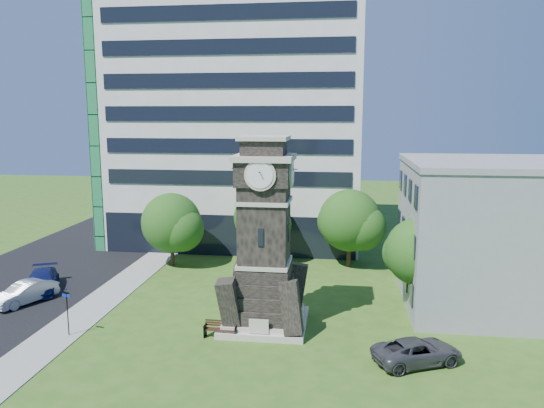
# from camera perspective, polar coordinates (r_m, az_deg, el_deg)

# --- Properties ---
(ground) EXTENTS (160.00, 160.00, 0.00)m
(ground) POSITION_cam_1_polar(r_m,az_deg,el_deg) (34.13, -6.44, -13.81)
(ground) COLOR #315819
(ground) RESTS_ON ground
(sidewalk) EXTENTS (3.00, 70.00, 0.06)m
(sidewalk) POSITION_cam_1_polar(r_m,az_deg,el_deg) (41.60, -17.73, -9.80)
(sidewalk) COLOR gray
(sidewalk) RESTS_ON ground
(clock_tower) EXTENTS (5.40, 5.40, 12.22)m
(clock_tower) POSITION_cam_1_polar(r_m,az_deg,el_deg) (33.73, -0.82, -4.55)
(clock_tower) COLOR beige
(clock_tower) RESTS_ON ground
(office_tall) EXTENTS (26.20, 15.11, 28.60)m
(office_tall) POSITION_cam_1_polar(r_m,az_deg,el_deg) (57.26, -3.57, 10.30)
(office_tall) COLOR white
(office_tall) RESTS_ON ground
(office_low) EXTENTS (15.20, 12.20, 10.40)m
(office_low) POSITION_cam_1_polar(r_m,az_deg,el_deg) (41.11, 24.66, -2.96)
(office_low) COLOR gray
(office_low) RESTS_ON ground
(car_street_mid) EXTENTS (3.39, 4.96, 1.55)m
(car_street_mid) POSITION_cam_1_polar(r_m,az_deg,el_deg) (42.81, -25.03, -8.66)
(car_street_mid) COLOR #A5A7AD
(car_street_mid) RESTS_ON ground
(car_street_north) EXTENTS (4.21, 5.82, 1.57)m
(car_street_north) POSITION_cam_1_polar(r_m,az_deg,el_deg) (45.07, -23.52, -7.64)
(car_street_north) COLOR navy
(car_street_north) RESTS_ON ground
(car_east_lot) EXTENTS (5.49, 4.14, 1.38)m
(car_east_lot) POSITION_cam_1_polar(r_m,az_deg,el_deg) (31.22, 15.36, -15.04)
(car_east_lot) COLOR #424246
(car_east_lot) RESTS_ON ground
(park_bench) EXTENTS (2.06, 0.55, 1.06)m
(park_bench) POSITION_cam_1_polar(r_m,az_deg,el_deg) (33.54, -5.53, -13.19)
(park_bench) COLOR black
(park_bench) RESTS_ON ground
(street_sign) EXTENTS (0.67, 0.07, 2.77)m
(street_sign) POSITION_cam_1_polar(r_m,az_deg,el_deg) (35.44, -21.15, -10.51)
(street_sign) COLOR black
(street_sign) RESTS_ON ground
(tree_nw) EXTENTS (5.88, 5.34, 6.63)m
(tree_nw) POSITION_cam_1_polar(r_m,az_deg,el_deg) (48.27, -10.68, -2.18)
(tree_nw) COLOR #332114
(tree_nw) RESTS_ON ground
(tree_nc) EXTENTS (5.49, 4.99, 6.73)m
(tree_nc) POSITION_cam_1_polar(r_m,az_deg,el_deg) (48.53, -1.12, -1.62)
(tree_nc) COLOR #332114
(tree_nc) RESTS_ON ground
(tree_ne) EXTENTS (6.08, 5.53, 7.02)m
(tree_ne) POSITION_cam_1_polar(r_m,az_deg,el_deg) (47.53, 8.44, -1.95)
(tree_ne) COLOR #332114
(tree_ne) RESTS_ON ground
(tree_east) EXTENTS (5.08, 4.62, 6.75)m
(tree_east) POSITION_cam_1_polar(r_m,az_deg,el_deg) (37.08, 15.67, -5.23)
(tree_east) COLOR #332114
(tree_east) RESTS_ON ground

